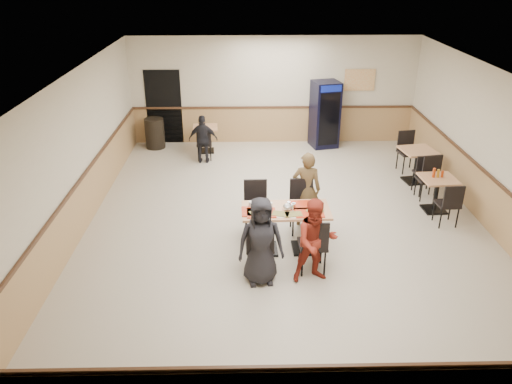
{
  "coord_description": "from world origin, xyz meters",
  "views": [
    {
      "loc": [
        -0.79,
        -8.86,
        4.89
      ],
      "look_at": [
        -0.61,
        -0.5,
        0.95
      ],
      "focal_mm": 35.0,
      "sensor_mm": 36.0,
      "label": 1
    }
  ],
  "objects_px": {
    "diner_woman_left": "(261,241)",
    "diner_man_opposite": "(306,190)",
    "side_table_near": "(437,189)",
    "side_table_far": "(417,161)",
    "main_table": "(286,223)",
    "trash_bin": "(155,133)",
    "diner_woman_right": "(316,241)",
    "pepsi_cooler": "(325,114)",
    "back_table": "(206,135)",
    "lone_diner": "(203,139)"
  },
  "relations": [
    {
      "from": "diner_woman_left",
      "to": "diner_man_opposite",
      "type": "bearing_deg",
      "value": 57.57
    },
    {
      "from": "side_table_near",
      "to": "side_table_far",
      "type": "distance_m",
      "value": 1.52
    },
    {
      "from": "side_table_far",
      "to": "main_table",
      "type": "bearing_deg",
      "value": -137.82
    },
    {
      "from": "side_table_near",
      "to": "trash_bin",
      "type": "height_order",
      "value": "trash_bin"
    },
    {
      "from": "diner_woman_right",
      "to": "diner_man_opposite",
      "type": "distance_m",
      "value": 1.9
    },
    {
      "from": "diner_woman_right",
      "to": "side_table_far",
      "type": "distance_m",
      "value": 4.94
    },
    {
      "from": "trash_bin",
      "to": "main_table",
      "type": "bearing_deg",
      "value": -59.58
    },
    {
      "from": "diner_woman_left",
      "to": "diner_woman_right",
      "type": "xyz_separation_m",
      "value": [
        0.89,
        0.02,
        -0.02
      ]
    },
    {
      "from": "main_table",
      "to": "diner_man_opposite",
      "type": "relative_size",
      "value": 1.02
    },
    {
      "from": "diner_woman_right",
      "to": "side_table_far",
      "type": "xyz_separation_m",
      "value": [
        2.93,
        3.97,
        -0.2
      ]
    },
    {
      "from": "main_table",
      "to": "diner_woman_left",
      "type": "height_order",
      "value": "diner_woman_left"
    },
    {
      "from": "diner_woman_left",
      "to": "side_table_near",
      "type": "relative_size",
      "value": 2.03
    },
    {
      "from": "pepsi_cooler",
      "to": "diner_man_opposite",
      "type": "bearing_deg",
      "value": -115.38
    },
    {
      "from": "back_table",
      "to": "trash_bin",
      "type": "distance_m",
      "value": 1.49
    },
    {
      "from": "back_table",
      "to": "diner_woman_left",
      "type": "bearing_deg",
      "value": -77.85
    },
    {
      "from": "side_table_far",
      "to": "back_table",
      "type": "relative_size",
      "value": 1.22
    },
    {
      "from": "side_table_near",
      "to": "trash_bin",
      "type": "relative_size",
      "value": 0.89
    },
    {
      "from": "trash_bin",
      "to": "diner_woman_right",
      "type": "bearing_deg",
      "value": -60.48
    },
    {
      "from": "back_table",
      "to": "side_table_near",
      "type": "bearing_deg",
      "value": -35.86
    },
    {
      "from": "side_table_near",
      "to": "pepsi_cooler",
      "type": "distance_m",
      "value": 4.47
    },
    {
      "from": "diner_man_opposite",
      "to": "back_table",
      "type": "xyz_separation_m",
      "value": [
        -2.28,
        4.23,
        -0.3
      ]
    },
    {
      "from": "diner_woman_right",
      "to": "trash_bin",
      "type": "relative_size",
      "value": 1.74
    },
    {
      "from": "diner_woman_right",
      "to": "lone_diner",
      "type": "xyz_separation_m",
      "value": [
        -2.22,
        5.33,
        -0.1
      ]
    },
    {
      "from": "diner_woman_left",
      "to": "pepsi_cooler",
      "type": "height_order",
      "value": "pepsi_cooler"
    },
    {
      "from": "diner_woman_right",
      "to": "pepsi_cooler",
      "type": "height_order",
      "value": "pepsi_cooler"
    },
    {
      "from": "side_table_near",
      "to": "side_table_far",
      "type": "bearing_deg",
      "value": 88.09
    },
    {
      "from": "side_table_far",
      "to": "pepsi_cooler",
      "type": "xyz_separation_m",
      "value": [
        -1.83,
        2.56,
        0.38
      ]
    },
    {
      "from": "lone_diner",
      "to": "pepsi_cooler",
      "type": "relative_size",
      "value": 0.69
    },
    {
      "from": "diner_woman_left",
      "to": "side_table_far",
      "type": "xyz_separation_m",
      "value": [
        3.82,
        3.99,
        -0.22
      ]
    },
    {
      "from": "diner_woman_left",
      "to": "trash_bin",
      "type": "bearing_deg",
      "value": 107.06
    },
    {
      "from": "back_table",
      "to": "pepsi_cooler",
      "type": "bearing_deg",
      "value": 6.77
    },
    {
      "from": "main_table",
      "to": "pepsi_cooler",
      "type": "xyz_separation_m",
      "value": [
        1.51,
        5.59,
        0.37
      ]
    },
    {
      "from": "main_table",
      "to": "back_table",
      "type": "distance_m",
      "value": 5.5
    },
    {
      "from": "diner_woman_left",
      "to": "lone_diner",
      "type": "relative_size",
      "value": 1.2
    },
    {
      "from": "back_table",
      "to": "trash_bin",
      "type": "bearing_deg",
      "value": 166.45
    },
    {
      "from": "side_table_near",
      "to": "trash_bin",
      "type": "bearing_deg",
      "value": 148.37
    },
    {
      "from": "side_table_far",
      "to": "trash_bin",
      "type": "relative_size",
      "value": 1.03
    },
    {
      "from": "side_table_near",
      "to": "diner_woman_right",
      "type": "bearing_deg",
      "value": -139.59
    },
    {
      "from": "side_table_far",
      "to": "side_table_near",
      "type": "bearing_deg",
      "value": -91.91
    },
    {
      "from": "diner_woman_right",
      "to": "pepsi_cooler",
      "type": "distance_m",
      "value": 6.62
    },
    {
      "from": "diner_woman_right",
      "to": "lone_diner",
      "type": "bearing_deg",
      "value": 102.2
    },
    {
      "from": "diner_woman_right",
      "to": "pepsi_cooler",
      "type": "relative_size",
      "value": 0.8
    },
    {
      "from": "diner_woman_left",
      "to": "back_table",
      "type": "xyz_separation_m",
      "value": [
        -1.33,
        6.16,
        -0.29
      ]
    },
    {
      "from": "main_table",
      "to": "side_table_far",
      "type": "distance_m",
      "value": 4.51
    },
    {
      "from": "main_table",
      "to": "pepsi_cooler",
      "type": "distance_m",
      "value": 5.8
    },
    {
      "from": "diner_man_opposite",
      "to": "diner_woman_right",
      "type": "bearing_deg",
      "value": 97.12
    },
    {
      "from": "lone_diner",
      "to": "pepsi_cooler",
      "type": "xyz_separation_m",
      "value": [
        3.31,
        1.2,
        0.29
      ]
    },
    {
      "from": "side_table_near",
      "to": "trash_bin",
      "type": "xyz_separation_m",
      "value": [
        -6.55,
        4.03,
        -0.08
      ]
    },
    {
      "from": "main_table",
      "to": "diner_man_opposite",
      "type": "bearing_deg",
      "value": 62.1
    },
    {
      "from": "lone_diner",
      "to": "side_table_near",
      "type": "distance_m",
      "value": 5.85
    }
  ]
}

